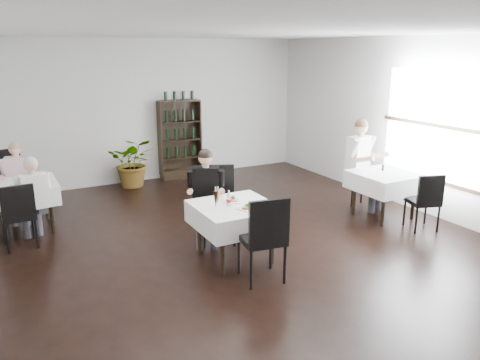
% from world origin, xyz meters
% --- Properties ---
extents(room_shell, '(9.00, 9.00, 9.00)m').
position_xyz_m(room_shell, '(0.00, 0.00, 1.50)').
color(room_shell, black).
rests_on(room_shell, ground).
extents(window_right, '(0.06, 2.30, 1.85)m').
position_xyz_m(window_right, '(3.48, 0.00, 1.50)').
color(window_right, white).
rests_on(window_right, room_shell).
extents(wine_shelf, '(0.90, 0.28, 1.75)m').
position_xyz_m(wine_shelf, '(0.60, 4.31, 0.85)').
color(wine_shelf, black).
rests_on(wine_shelf, ground).
extents(main_table, '(1.03, 1.03, 0.77)m').
position_xyz_m(main_table, '(-0.30, 0.00, 0.62)').
color(main_table, black).
rests_on(main_table, ground).
extents(left_table, '(0.98, 0.98, 0.77)m').
position_xyz_m(left_table, '(-2.70, 2.50, 0.62)').
color(left_table, black).
rests_on(left_table, ground).
extents(right_table, '(0.98, 0.98, 0.77)m').
position_xyz_m(right_table, '(2.70, 0.30, 0.62)').
color(right_table, black).
rests_on(right_table, ground).
extents(potted_tree, '(1.18, 1.11, 1.04)m').
position_xyz_m(potted_tree, '(-0.52, 4.10, 0.52)').
color(potted_tree, '#215F20').
rests_on(potted_tree, ground).
extents(main_chair_far, '(0.66, 0.66, 1.11)m').
position_xyz_m(main_chair_far, '(-0.20, 0.74, 0.63)').
color(main_chair_far, black).
rests_on(main_chair_far, ground).
extents(main_chair_near, '(0.57, 0.57, 1.10)m').
position_xyz_m(main_chair_near, '(-0.29, -0.76, 0.63)').
color(main_chair_near, black).
rests_on(main_chair_near, ground).
extents(left_chair_far, '(0.65, 0.65, 1.15)m').
position_xyz_m(left_chair_far, '(-2.85, 3.24, 0.66)').
color(left_chair_far, black).
rests_on(left_chair_far, ground).
extents(left_chair_near, '(0.46, 0.46, 0.96)m').
position_xyz_m(left_chair_near, '(-2.83, 1.75, 0.55)').
color(left_chair_near, black).
rests_on(left_chair_near, ground).
extents(right_chair_far, '(0.53, 0.53, 0.90)m').
position_xyz_m(right_chair_far, '(2.77, 0.89, 0.52)').
color(right_chair_far, black).
rests_on(right_chair_far, ground).
extents(right_chair_near, '(0.54, 0.54, 0.93)m').
position_xyz_m(right_chair_near, '(2.80, -0.48, 0.53)').
color(right_chair_near, black).
rests_on(right_chair_near, ground).
extents(diner_main, '(0.63, 0.66, 1.40)m').
position_xyz_m(diner_main, '(-0.40, 0.69, 0.81)').
color(diner_main, '#414149').
rests_on(diner_main, ground).
extents(diner_left_far, '(0.54, 0.56, 1.32)m').
position_xyz_m(diner_left_far, '(-2.73, 3.00, 0.77)').
color(diner_left_far, '#414149').
rests_on(diner_left_far, ground).
extents(diner_left_near, '(0.53, 0.55, 1.31)m').
position_xyz_m(diner_left_near, '(-2.60, 1.87, 0.76)').
color(diner_left_near, '#414149').
rests_on(diner_left_near, ground).
extents(diner_right_far, '(0.66, 0.70, 1.60)m').
position_xyz_m(diner_right_far, '(2.70, 0.86, 0.93)').
color(diner_right_far, '#414149').
rests_on(diner_right_far, ground).
extents(plate_far, '(0.30, 0.30, 0.07)m').
position_xyz_m(plate_far, '(-0.28, 0.15, 0.79)').
color(plate_far, white).
rests_on(plate_far, main_table).
extents(plate_near, '(0.28, 0.28, 0.07)m').
position_xyz_m(plate_near, '(-0.24, -0.23, 0.79)').
color(plate_near, white).
rests_on(plate_near, main_table).
extents(pilsner_dark, '(0.07, 0.07, 0.28)m').
position_xyz_m(pilsner_dark, '(-0.57, 0.01, 0.89)').
color(pilsner_dark, black).
rests_on(pilsner_dark, main_table).
extents(pilsner_lager, '(0.06, 0.06, 0.26)m').
position_xyz_m(pilsner_lager, '(-0.51, 0.07, 0.88)').
color(pilsner_lager, gold).
rests_on(pilsner_lager, main_table).
extents(coke_bottle, '(0.06, 0.06, 0.22)m').
position_xyz_m(coke_bottle, '(-0.39, -0.01, 0.86)').
color(coke_bottle, silver).
rests_on(coke_bottle, main_table).
extents(napkin_cutlery, '(0.16, 0.17, 0.02)m').
position_xyz_m(napkin_cutlery, '(0.01, -0.22, 0.78)').
color(napkin_cutlery, black).
rests_on(napkin_cutlery, main_table).
extents(pepper_mill, '(0.05, 0.05, 0.10)m').
position_xyz_m(pepper_mill, '(2.77, 0.43, 0.82)').
color(pepper_mill, black).
rests_on(pepper_mill, right_table).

